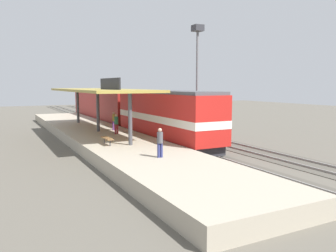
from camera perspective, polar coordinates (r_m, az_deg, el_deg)
ground_plane at (r=33.95m, az=-0.71°, el=-1.71°), size 120.00×120.00×0.00m
track_near at (r=33.11m, az=-3.81°, el=-1.89°), size 3.20×110.00×0.16m
track_far at (r=35.17m, az=3.08°, el=-1.37°), size 3.20×110.00×0.16m
platform at (r=31.51m, az=-11.51°, el=-1.69°), size 6.00×44.00×0.90m
station_canopy at (r=31.09m, az=-11.64°, el=5.75°), size 5.20×18.00×4.70m
platform_bench at (r=24.24m, az=-10.13°, el=-2.05°), size 0.44×1.70×0.50m
locomotive at (r=28.99m, az=-0.48°, el=1.62°), size 2.93×14.43×4.44m
passenger_carriage_single at (r=45.74m, az=-10.74°, el=3.29°), size 2.90×20.00×4.24m
freight_car at (r=43.22m, az=-3.17°, el=2.74°), size 2.80×12.00×3.54m
light_mast at (r=39.28m, az=4.93°, el=11.71°), size 1.10×1.10×11.70m
person_waiting at (r=29.32m, az=-8.62°, el=0.51°), size 0.34×0.34×1.71m
person_walking at (r=31.94m, az=-8.99°, el=1.02°), size 0.34×0.34×1.71m
person_boarding at (r=19.58m, az=-1.35°, el=-2.54°), size 0.34×0.34×1.71m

